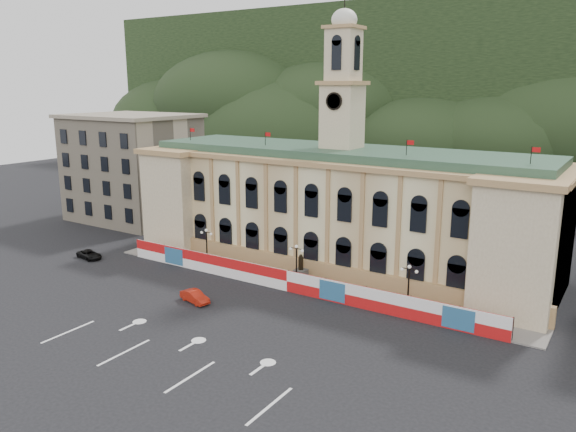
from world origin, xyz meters
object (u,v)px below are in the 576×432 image
Objects in this scene: statue at (301,274)px; lamp_center at (296,262)px; red_sedan at (195,297)px; black_suv at (89,254)px.

lamp_center is at bearing -90.00° from statue.
statue is at bearing 90.00° from lamp_center.
lamp_center is 1.22× the size of red_sedan.
statue reaches higher than red_sedan.
black_suv is at bearing -166.27° from statue.
lamp_center is 12.71m from red_sedan.
statue reaches higher than black_suv.
statue is 30.89m from black_suv.
lamp_center is 30.76m from black_suv.
red_sedan is 23.60m from black_suv.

